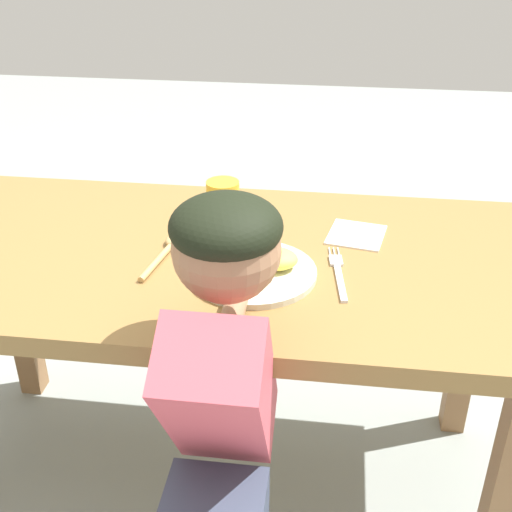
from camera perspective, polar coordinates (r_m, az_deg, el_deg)
ground_plane at (r=1.87m, az=-3.05°, el=-17.95°), size 8.00×8.00×0.00m
dining_table at (r=1.50m, az=-3.64°, el=-2.38°), size 1.47×0.71×0.67m
plate at (r=1.36m, az=0.11°, el=-1.07°), size 0.26×0.26×0.05m
fork at (r=1.38m, az=7.13°, el=-1.46°), size 0.05×0.22×0.01m
spoon at (r=1.46m, az=-7.61°, el=0.69°), size 0.06×0.21×0.02m
drinking_cup at (r=1.58m, az=-2.87°, el=4.80°), size 0.08×0.08×0.10m
person at (r=1.19m, az=-3.04°, el=-15.00°), size 0.19×0.44×0.95m
napkin at (r=1.54m, az=8.66°, el=1.82°), size 0.15×0.15×0.00m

